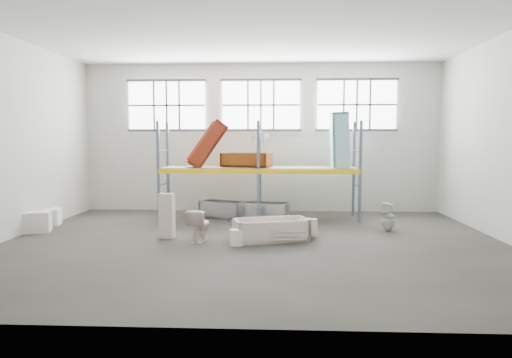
# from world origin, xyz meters

# --- Properties ---
(floor) EXTENTS (12.00, 10.00, 0.10)m
(floor) POSITION_xyz_m (0.00, 0.00, -0.05)
(floor) COLOR #44413B
(floor) RESTS_ON ground
(ceiling) EXTENTS (12.00, 10.00, 0.10)m
(ceiling) POSITION_xyz_m (0.00, 0.00, 5.05)
(ceiling) COLOR silver
(ceiling) RESTS_ON ground
(wall_back) EXTENTS (12.00, 0.10, 5.00)m
(wall_back) POSITION_xyz_m (0.00, 5.05, 2.50)
(wall_back) COLOR #B5B4A8
(wall_back) RESTS_ON ground
(wall_front) EXTENTS (12.00, 0.10, 5.00)m
(wall_front) POSITION_xyz_m (0.00, -5.05, 2.50)
(wall_front) COLOR #A6A69B
(wall_front) RESTS_ON ground
(wall_left) EXTENTS (0.10, 10.00, 5.00)m
(wall_left) POSITION_xyz_m (-6.05, 0.00, 2.50)
(wall_left) COLOR beige
(wall_left) RESTS_ON ground
(window_left) EXTENTS (2.60, 0.04, 1.60)m
(window_left) POSITION_xyz_m (-3.20, 4.94, 3.60)
(window_left) COLOR white
(window_left) RESTS_ON wall_back
(window_mid) EXTENTS (2.60, 0.04, 1.60)m
(window_mid) POSITION_xyz_m (0.00, 4.94, 3.60)
(window_mid) COLOR white
(window_mid) RESTS_ON wall_back
(window_right) EXTENTS (2.60, 0.04, 1.60)m
(window_right) POSITION_xyz_m (3.20, 4.94, 3.60)
(window_right) COLOR white
(window_right) RESTS_ON wall_back
(rack_upright_la) EXTENTS (0.08, 0.08, 3.00)m
(rack_upright_la) POSITION_xyz_m (-3.00, 2.90, 1.50)
(rack_upright_la) COLOR slate
(rack_upright_la) RESTS_ON floor
(rack_upright_lb) EXTENTS (0.08, 0.08, 3.00)m
(rack_upright_lb) POSITION_xyz_m (-3.00, 4.10, 1.50)
(rack_upright_lb) COLOR slate
(rack_upright_lb) RESTS_ON floor
(rack_upright_ma) EXTENTS (0.08, 0.08, 3.00)m
(rack_upright_ma) POSITION_xyz_m (0.00, 2.90, 1.50)
(rack_upright_ma) COLOR slate
(rack_upright_ma) RESTS_ON floor
(rack_upright_mb) EXTENTS (0.08, 0.08, 3.00)m
(rack_upright_mb) POSITION_xyz_m (0.00, 4.10, 1.50)
(rack_upright_mb) COLOR slate
(rack_upright_mb) RESTS_ON floor
(rack_upright_ra) EXTENTS (0.08, 0.08, 3.00)m
(rack_upright_ra) POSITION_xyz_m (3.00, 2.90, 1.50)
(rack_upright_ra) COLOR slate
(rack_upright_ra) RESTS_ON floor
(rack_upright_rb) EXTENTS (0.08, 0.08, 3.00)m
(rack_upright_rb) POSITION_xyz_m (3.00, 4.10, 1.50)
(rack_upright_rb) COLOR slate
(rack_upright_rb) RESTS_ON floor
(rack_beam_front) EXTENTS (6.00, 0.10, 0.14)m
(rack_beam_front) POSITION_xyz_m (0.00, 2.90, 1.50)
(rack_beam_front) COLOR yellow
(rack_beam_front) RESTS_ON floor
(rack_beam_back) EXTENTS (6.00, 0.10, 0.14)m
(rack_beam_back) POSITION_xyz_m (0.00, 4.10, 1.50)
(rack_beam_back) COLOR yellow
(rack_beam_back) RESTS_ON floor
(shelf_deck) EXTENTS (5.90, 1.10, 0.03)m
(shelf_deck) POSITION_xyz_m (0.00, 3.50, 1.58)
(shelf_deck) COLOR gray
(shelf_deck) RESTS_ON floor
(wet_patch) EXTENTS (1.80, 1.80, 0.00)m
(wet_patch) POSITION_xyz_m (0.00, 2.70, 0.00)
(wet_patch) COLOR black
(wet_patch) RESTS_ON floor
(bathtub_beige) EXTENTS (1.94, 1.31, 0.52)m
(bathtub_beige) POSITION_xyz_m (0.42, 0.34, 0.26)
(bathtub_beige) COLOR beige
(bathtub_beige) RESTS_ON floor
(cistern_spare) EXTENTS (0.47, 0.31, 0.41)m
(cistern_spare) POSITION_xyz_m (1.34, 0.68, 0.28)
(cistern_spare) COLOR silver
(cistern_spare) RESTS_ON bathtub_beige
(sink_in_tub) EXTENTS (0.48, 0.48, 0.13)m
(sink_in_tub) POSITION_xyz_m (0.59, 0.47, 0.16)
(sink_in_tub) COLOR beige
(sink_in_tub) RESTS_ON bathtub_beige
(toilet_beige) EXTENTS (0.57, 0.83, 0.78)m
(toilet_beige) POSITION_xyz_m (-1.31, 0.16, 0.39)
(toilet_beige) COLOR silver
(toilet_beige) RESTS_ON floor
(cistern_tall) EXTENTS (0.39, 0.28, 1.12)m
(cistern_tall) POSITION_xyz_m (-2.17, 0.47, 0.56)
(cistern_tall) COLOR beige
(cistern_tall) RESTS_ON floor
(toilet_white) EXTENTS (0.43, 0.42, 0.78)m
(toilet_white) POSITION_xyz_m (3.56, 1.67, 0.39)
(toilet_white) COLOR silver
(toilet_white) RESTS_ON floor
(steel_tub_left) EXTENTS (1.56, 1.19, 0.52)m
(steel_tub_left) POSITION_xyz_m (-1.13, 3.58, 0.26)
(steel_tub_left) COLOR #A8AAB1
(steel_tub_left) RESTS_ON floor
(steel_tub_right) EXTENTS (1.44, 0.88, 0.49)m
(steel_tub_right) POSITION_xyz_m (0.26, 3.52, 0.25)
(steel_tub_right) COLOR #B5BABE
(steel_tub_right) RESTS_ON floor
(rust_tub_flat) EXTENTS (1.63, 1.08, 0.42)m
(rust_tub_flat) POSITION_xyz_m (-0.39, 3.53, 1.82)
(rust_tub_flat) COLOR brown
(rust_tub_flat) RESTS_ON shelf_deck
(rust_tub_tilted) EXTENTS (1.43, 1.06, 1.56)m
(rust_tub_tilted) POSITION_xyz_m (-1.63, 3.47, 2.29)
(rust_tub_tilted) COLOR maroon
(rust_tub_tilted) RESTS_ON shelf_deck
(sink_on_shelf) EXTENTS (0.65, 0.51, 0.56)m
(sink_on_shelf) POSITION_xyz_m (-0.02, 3.29, 2.09)
(sink_on_shelf) COLOR white
(sink_on_shelf) RESTS_ON rust_tub_flat
(blue_tub_upright) EXTENTS (0.56, 0.82, 1.75)m
(blue_tub_upright) POSITION_xyz_m (2.45, 3.48, 2.40)
(blue_tub_upright) COLOR #8CCADA
(blue_tub_upright) RESTS_ON shelf_deck
(bucket) EXTENTS (0.42, 0.42, 0.37)m
(bucket) POSITION_xyz_m (-0.36, -0.25, 0.19)
(bucket) COLOR white
(bucket) RESTS_ON floor
(carton_near) EXTENTS (0.77, 0.71, 0.54)m
(carton_near) POSITION_xyz_m (-5.80, 1.07, 0.27)
(carton_near) COLOR silver
(carton_near) RESTS_ON floor
(carton_far) EXTENTS (0.68, 0.68, 0.47)m
(carton_far) POSITION_xyz_m (-5.98, 2.08, 0.24)
(carton_far) COLOR white
(carton_far) RESTS_ON floor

